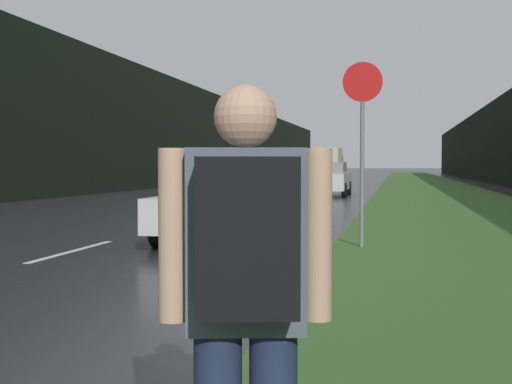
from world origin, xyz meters
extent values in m
cube|color=#386028|center=(7.11, 40.00, 0.01)|extent=(6.00, 240.00, 0.02)
cube|color=silver|center=(0.00, 12.60, 0.00)|extent=(0.12, 3.00, 0.01)
cube|color=silver|center=(0.00, 19.60, 0.00)|extent=(0.12, 3.00, 0.01)
cube|color=silver|center=(0.00, 26.60, 0.00)|extent=(0.12, 3.00, 0.01)
cube|color=black|center=(-10.11, 50.00, 3.55)|extent=(2.00, 140.00, 7.09)
cylinder|color=slate|center=(4.62, 14.00, 1.24)|extent=(0.07, 0.07, 2.48)
cylinder|color=#B71414|center=(4.62, 14.00, 2.81)|extent=(0.67, 0.02, 0.67)
cube|color=#4C5666|center=(4.71, 4.14, 1.16)|extent=(0.43, 0.31, 0.62)
sphere|color=tan|center=(4.71, 4.14, 1.58)|extent=(0.21, 0.21, 0.21)
cylinder|color=tan|center=(4.47, 4.08, 1.18)|extent=(0.10, 0.10, 0.58)
cylinder|color=tan|center=(4.95, 4.20, 1.18)|extent=(0.10, 0.10, 0.58)
cube|color=black|center=(4.76, 3.94, 1.19)|extent=(0.35, 0.25, 0.49)
cube|color=#BCBCBC|center=(2.05, 14.82, 0.58)|extent=(1.75, 4.72, 0.59)
cube|color=slate|center=(2.05, 15.06, 1.08)|extent=(1.49, 2.12, 0.42)
cylinder|color=black|center=(2.89, 13.36, 0.32)|extent=(0.20, 0.64, 0.64)
cylinder|color=black|center=(1.22, 13.36, 0.32)|extent=(0.20, 0.64, 0.64)
cylinder|color=black|center=(2.89, 16.29, 0.32)|extent=(0.20, 0.64, 0.64)
cylinder|color=black|center=(1.22, 16.29, 0.32)|extent=(0.20, 0.64, 0.64)
cube|color=#BCBCBC|center=(2.05, 34.32, 0.66)|extent=(1.86, 4.76, 0.75)
cube|color=slate|center=(2.05, 34.55, 1.28)|extent=(1.58, 2.14, 0.50)
cylinder|color=black|center=(2.93, 32.84, 0.32)|extent=(0.20, 0.64, 0.64)
cylinder|color=black|center=(1.17, 32.84, 0.32)|extent=(0.20, 0.64, 0.64)
cylinder|color=black|center=(2.93, 35.79, 0.32)|extent=(0.20, 0.64, 0.64)
cylinder|color=black|center=(1.17, 35.79, 0.32)|extent=(0.20, 0.64, 0.64)
cube|color=#6E684F|center=(-2.05, 82.50, 1.46)|extent=(2.25, 2.02, 2.12)
cube|color=tan|center=(-2.05, 78.67, 1.82)|extent=(2.37, 5.64, 2.83)
cylinder|color=black|center=(-3.18, 82.30, 0.45)|extent=(0.28, 0.90, 0.90)
cylinder|color=black|center=(-0.93, 82.30, 0.45)|extent=(0.28, 0.90, 0.90)
cylinder|color=black|center=(-3.18, 77.26, 0.45)|extent=(0.28, 0.90, 0.90)
cylinder|color=black|center=(-0.93, 77.26, 0.45)|extent=(0.28, 0.90, 0.90)
camera|label=1|loc=(5.21, 1.81, 1.41)|focal=50.00mm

